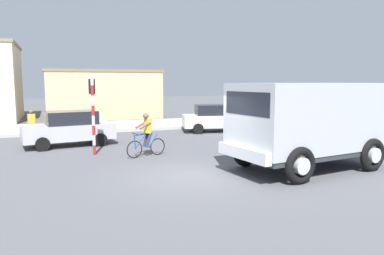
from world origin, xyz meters
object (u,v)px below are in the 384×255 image
truck_foreground (308,120)px  traffic_light_pole (93,104)px  car_white_mid (216,118)px  pedestrian_near_kerb (32,126)px  cyclist (146,135)px  car_red_near (69,128)px

truck_foreground → traffic_light_pole: size_ratio=1.78×
car_white_mid → pedestrian_near_kerb: size_ratio=2.65×
traffic_light_pole → truck_foreground: bearing=-38.2°
cyclist → car_white_mid: bearing=45.0°
traffic_light_pole → pedestrian_near_kerb: bearing=122.1°
truck_foreground → cyclist: bearing=139.1°
truck_foreground → car_white_mid: truck_foreground is taller
traffic_light_pole → car_white_mid: (7.51, 4.48, -1.25)m
traffic_light_pole → car_white_mid: bearing=30.8°
traffic_light_pole → pedestrian_near_kerb: traffic_light_pole is taller
traffic_light_pole → pedestrian_near_kerb: 4.81m
truck_foreground → car_red_near: 10.60m
cyclist → truck_foreground: bearing=-40.9°
car_white_mid → pedestrian_near_kerb: (-9.98, -0.54, 0.03)m
car_red_near → truck_foreground: bearing=-46.3°
truck_foreground → pedestrian_near_kerb: 12.74m
truck_foreground → traffic_light_pole: bearing=141.8°
traffic_light_pole → car_white_mid: size_ratio=0.75×
cyclist → pedestrian_near_kerb: size_ratio=1.06×
truck_foreground → car_white_mid: size_ratio=1.33×
cyclist → traffic_light_pole: 2.52m
cyclist → car_red_near: 4.57m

